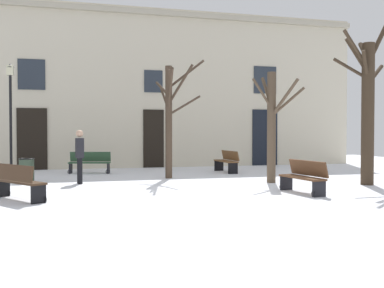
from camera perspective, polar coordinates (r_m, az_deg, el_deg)
ground_plane at (r=12.77m, az=1.89°, el=-5.86°), size 32.47×32.47×0.00m
building_facade at (r=21.00m, az=-4.74°, el=7.33°), size 20.30×0.60×7.44m
tree_center at (r=14.84m, az=21.71°, el=4.82°), size 2.38×1.40×5.14m
tree_foreground at (r=15.75m, az=-2.82°, el=3.92°), size 1.79×2.44×4.35m
tree_right_of_center at (r=14.57m, az=10.29°, el=2.66°), size 1.61×1.67×3.59m
streetlamp at (r=17.97m, az=-22.37°, el=4.33°), size 0.30×0.30×4.21m
litter_bin at (r=15.39m, az=-20.57°, el=-3.20°), size 0.50×0.50×0.79m
bench_back_to_back_left at (r=18.21m, az=4.53°, el=-2.21°), size 0.58×1.68×0.89m
bench_near_center_tree at (r=11.48m, az=-21.61°, el=-4.47°), size 1.39×1.72×0.88m
bench_by_litter_bin at (r=12.29m, az=14.21°, el=-4.09°), size 0.65×1.67×0.89m
bench_facing_shops at (r=18.11m, az=-13.05°, el=-2.31°), size 1.69×0.80×0.86m
person_strolling at (r=14.49m, az=-14.30°, el=-1.24°), size 0.27×0.41×1.71m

